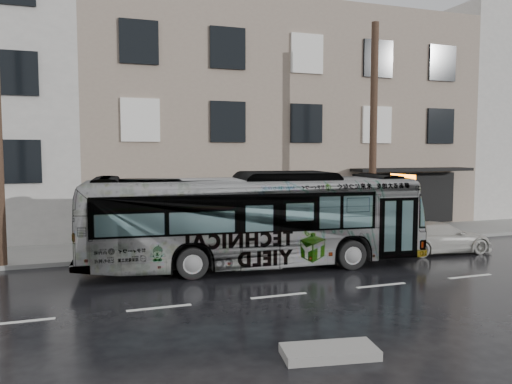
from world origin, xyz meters
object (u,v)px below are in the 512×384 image
bus (254,220)px  utility_pole_front (373,133)px  sign_post (394,211)px  white_sedan (439,237)px

bus → utility_pole_front: bearing=-63.8°
utility_pole_front → bus: bearing=-158.9°
sign_post → white_sedan: size_ratio=0.59×
utility_pole_front → white_sedan: bearing=-58.1°
bus → white_sedan: size_ratio=2.80×
utility_pole_front → sign_post: 3.48m
utility_pole_front → sign_post: size_ratio=3.75×
sign_post → bus: size_ratio=0.21×
utility_pole_front → sign_post: bearing=0.0°
utility_pole_front → sign_post: (1.10, 0.00, -3.30)m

